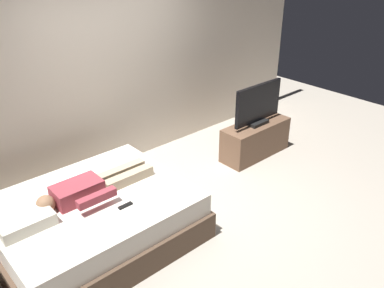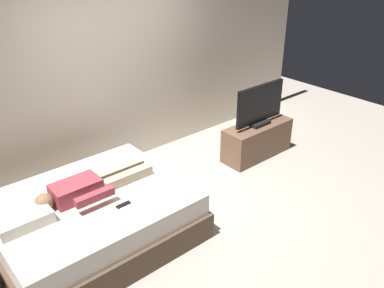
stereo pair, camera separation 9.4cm
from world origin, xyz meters
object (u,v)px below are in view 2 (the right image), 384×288
object	(u,v)px
bed	(93,219)
tv	(260,106)
tv_stand	(257,140)
pillow	(23,219)
person	(89,187)
remote	(123,205)

from	to	relation	value
bed	tv	xyz separation A→B (m)	(2.72, 0.13, 0.52)
tv_stand	bed	bearing A→B (deg)	-177.17
pillow	person	xyz separation A→B (m)	(0.69, 0.06, 0.02)
person	tv	xyz separation A→B (m)	(2.69, 0.08, 0.16)
tv_stand	tv	distance (m)	0.53
remote	tv_stand	distance (m)	2.60
pillow	tv_stand	size ratio (longest dim) A/B	0.44
pillow	person	bearing A→B (deg)	4.83
remote	tv	distance (m)	2.59
bed	remote	bearing A→B (deg)	-62.52
pillow	person	size ratio (longest dim) A/B	0.38
pillow	remote	xyz separation A→B (m)	(0.85, -0.35, -0.05)
remote	tv_stand	world-z (taller)	remote
pillow	person	world-z (taller)	person
tv_stand	tv	size ratio (longest dim) A/B	1.25
bed	remote	world-z (taller)	remote
person	tv	distance (m)	2.70
bed	tv	size ratio (longest dim) A/B	2.24
pillow	person	distance (m)	0.70
tv	bed	bearing A→B (deg)	-177.17
person	tv	world-z (taller)	tv
bed	tv_stand	world-z (taller)	bed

